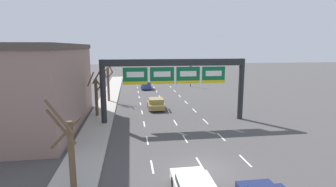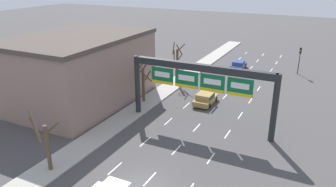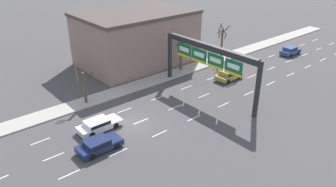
{
  "view_description": "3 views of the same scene",
  "coord_description": "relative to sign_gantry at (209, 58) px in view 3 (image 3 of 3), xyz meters",
  "views": [
    {
      "loc": [
        -4.58,
        -15.4,
        7.91
      ],
      "look_at": [
        -0.61,
        12.28,
        2.94
      ],
      "focal_mm": 28.0,
      "sensor_mm": 36.0,
      "label": 1
    },
    {
      "loc": [
        10.84,
        -17.78,
        15.34
      ],
      "look_at": [
        -2.59,
        9.49,
        3.87
      ],
      "focal_mm": 35.0,
      "sensor_mm": 36.0,
      "label": 2
    },
    {
      "loc": [
        25.83,
        -16.95,
        18.48
      ],
      "look_at": [
        2.03,
        3.23,
        3.48
      ],
      "focal_mm": 35.0,
      "sensor_mm": 36.0,
      "label": 3
    }
  ],
  "objects": [
    {
      "name": "car_gold",
      "position": [
        -1.44,
        5.91,
        -4.29
      ],
      "size": [
        1.99,
        4.03,
        1.43
      ],
      "color": "#A88947",
      "rests_on": "ground_plane"
    },
    {
      "name": "lane_dashes",
      "position": [
        -0.0,
        1.97,
        -5.05
      ],
      "size": [
        6.72,
        67.0,
        0.01
      ],
      "color": "white",
      "rests_on": "ground_plane"
    },
    {
      "name": "ground_plane",
      "position": [
        0.0,
        -11.53,
        -5.05
      ],
      "size": [
        220.0,
        220.0,
        0.0
      ],
      "primitive_type": "plane",
      "color": "#474444"
    },
    {
      "name": "tree_bare_third",
      "position": [
        -8.46,
        3.2,
        -2.34
      ],
      "size": [
        2.08,
        2.14,
        5.14
      ],
      "color": "brown",
      "rests_on": "sidewalk_left"
    },
    {
      "name": "car_blue",
      "position": [
        -1.73,
        22.56,
        -4.3
      ],
      "size": [
        1.87,
        4.0,
        1.41
      ],
      "color": "navy",
      "rests_on": "ground_plane"
    },
    {
      "name": "car_navy",
      "position": [
        1.83,
        -16.77,
        -4.38
      ],
      "size": [
        1.98,
        4.3,
        1.25
      ],
      "color": "#19234C",
      "rests_on": "ground_plane"
    },
    {
      "name": "tree_bare_closest",
      "position": [
        -7.9,
        -13.14,
        -2.48
      ],
      "size": [
        1.73,
        2.29,
        5.22
      ],
      "color": "brown",
      "rests_on": "sidewalk_left"
    },
    {
      "name": "building_near",
      "position": [
        -15.74,
        0.21,
        -0.93
      ],
      "size": [
        12.12,
        17.26,
        8.23
      ],
      "color": "gray",
      "rests_on": "ground_plane"
    },
    {
      "name": "sign_gantry",
      "position": [
        0.0,
        0.0,
        0.0
      ],
      "size": [
        15.39,
        0.7,
        6.69
      ],
      "color": "#232628",
      "rests_on": "ground_plane"
    },
    {
      "name": "sidewalk_left",
      "position": [
        -8.0,
        -11.53,
        -4.98
      ],
      "size": [
        2.8,
        110.0,
        0.15
      ],
      "color": "#A8A399",
      "rests_on": "ground_plane"
    },
    {
      "name": "tree_bare_second",
      "position": [
        -7.83,
        11.58,
        -1.92
      ],
      "size": [
        1.71,
        1.72,
        5.76
      ],
      "color": "brown",
      "rests_on": "sidewalk_left"
    },
    {
      "name": "car_white",
      "position": [
        -1.43,
        -14.92,
        -4.38
      ],
      "size": [
        1.97,
        4.7,
        1.23
      ],
      "color": "silver",
      "rests_on": "ground_plane"
    }
  ]
}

